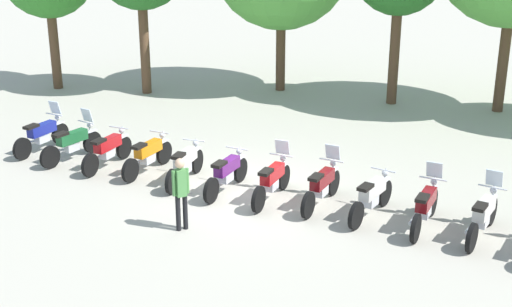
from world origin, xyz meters
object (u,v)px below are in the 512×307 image
at_px(motorcycle_4, 185,164).
at_px(person_0, 181,189).
at_px(motorcycle_5, 227,173).
at_px(motorcycle_8, 372,196).
at_px(motorcycle_7, 322,185).
at_px(motorcycle_0, 42,134).
at_px(motorcycle_1, 72,142).
at_px(motorcycle_3, 148,155).
at_px(motorcycle_6, 272,180).
at_px(motorcycle_9, 425,206).
at_px(motorcycle_2, 108,150).
at_px(motorcycle_10, 483,215).

distance_m(motorcycle_4, person_0, 2.86).
relative_size(motorcycle_5, motorcycle_8, 1.02).
distance_m(motorcycle_4, motorcycle_7, 3.71).
xyz_separation_m(motorcycle_0, motorcycle_1, (1.23, -0.40, 0.00)).
xyz_separation_m(motorcycle_1, motorcycle_3, (2.45, -0.26, -0.01)).
bearing_deg(motorcycle_7, motorcycle_6, 101.15).
bearing_deg(motorcycle_4, person_0, -157.09).
distance_m(motorcycle_8, motorcycle_9, 1.25).
bearing_deg(motorcycle_6, motorcycle_9, -90.42).
relative_size(motorcycle_0, motorcycle_1, 1.02).
bearing_deg(motorcycle_9, motorcycle_0, 89.24).
distance_m(motorcycle_1, motorcycle_7, 7.44).
bearing_deg(motorcycle_8, motorcycle_3, 96.63).
distance_m(motorcycle_8, person_0, 4.39).
bearing_deg(motorcycle_2, motorcycle_6, -92.16).
relative_size(motorcycle_4, person_0, 1.30).
height_order(motorcycle_0, motorcycle_9, same).
bearing_deg(motorcycle_5, motorcycle_0, 86.81).
bearing_deg(motorcycle_3, motorcycle_1, 94.14).
bearing_deg(motorcycle_7, motorcycle_1, 92.63).
relative_size(motorcycle_8, motorcycle_10, 0.99).
relative_size(motorcycle_5, motorcycle_6, 1.00).
bearing_deg(motorcycle_9, motorcycle_6, 91.50).
xyz_separation_m(motorcycle_8, motorcycle_9, (1.23, -0.23, 0.01)).
relative_size(motorcycle_3, motorcycle_9, 1.00).
relative_size(motorcycle_2, motorcycle_5, 1.00).
xyz_separation_m(motorcycle_0, motorcycle_7, (8.59, -1.46, 0.00)).
bearing_deg(motorcycle_8, motorcycle_6, 100.17).
bearing_deg(motorcycle_2, motorcycle_9, -91.34).
xyz_separation_m(motorcycle_7, motorcycle_10, (3.69, -0.64, 0.00)).
distance_m(motorcycle_9, motorcycle_10, 1.24).
height_order(motorcycle_2, motorcycle_8, same).
distance_m(motorcycle_4, motorcycle_10, 7.45).
relative_size(motorcycle_3, motorcycle_7, 1.00).
bearing_deg(motorcycle_5, motorcycle_8, -87.89).
relative_size(motorcycle_4, motorcycle_6, 1.00).
height_order(motorcycle_7, motorcycle_8, motorcycle_7).
xyz_separation_m(motorcycle_0, person_0, (5.91, -3.67, 0.47)).
bearing_deg(motorcycle_5, motorcycle_9, -88.89).
bearing_deg(motorcycle_0, motorcycle_10, -89.29).
bearing_deg(motorcycle_2, motorcycle_3, -84.45).
distance_m(motorcycle_6, motorcycle_9, 3.72).
distance_m(motorcycle_1, motorcycle_9, 9.94).
relative_size(motorcycle_6, motorcycle_10, 1.02).
height_order(motorcycle_2, motorcycle_3, same).
bearing_deg(motorcycle_5, motorcycle_10, -88.52).
height_order(motorcycle_1, motorcycle_7, same).
relative_size(motorcycle_10, person_0, 1.27).
xyz_separation_m(motorcycle_1, motorcycle_9, (9.82, -1.57, 0.00)).
bearing_deg(motorcycle_4, motorcycle_2, 82.40).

